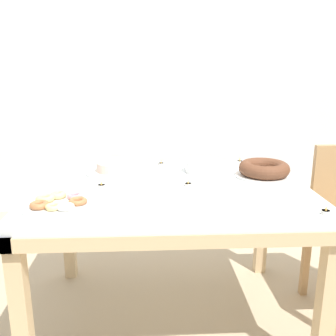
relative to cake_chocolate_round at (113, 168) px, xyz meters
The scene contains 12 objects.
ground_plane 0.90m from the cake_chocolate_round, 37.58° to the right, with size 12.00×12.00×0.00m, color tan.
wall_back 1.59m from the cake_chocolate_round, 78.13° to the left, with size 8.00×0.10×2.60m, color silver.
dining_table 0.41m from the cake_chocolate_round, 37.58° to the right, with size 1.41×1.05×0.78m.
cake_chocolate_round is the anchor object (origin of this frame).
cake_golden_bundt 0.84m from the cake_chocolate_round, ahead, with size 0.31×0.31×0.09m.
pastry_platter 0.56m from the cake_chocolate_round, 108.91° to the right, with size 0.32×0.32×0.04m.
plate_stack 0.51m from the cake_chocolate_round, ahead, with size 0.21×0.21×0.07m.
tealight_centre 0.48m from the cake_chocolate_round, 34.19° to the right, with size 0.04×0.04×0.04m.
tealight_right_edge 0.32m from the cake_chocolate_round, 29.01° to the left, with size 0.04×0.04×0.04m.
tealight_near_front 0.28m from the cake_chocolate_round, 97.29° to the right, with size 0.04×0.04×0.04m.
tealight_left_edge 0.79m from the cake_chocolate_round, 13.31° to the left, with size 0.04×0.04×0.04m.
tealight_near_cakes 1.14m from the cake_chocolate_round, 36.04° to the right, with size 0.04×0.04×0.04m.
Camera 1 is at (-0.11, -1.82, 1.36)m, focal length 40.00 mm.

